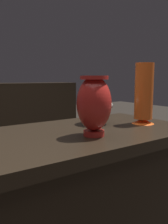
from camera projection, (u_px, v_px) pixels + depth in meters
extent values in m
cube|color=black|center=(75.00, 214.00, 1.18)|extent=(1.10, 0.59, 0.75)
cube|color=black|center=(75.00, 137.00, 1.12)|extent=(1.20, 0.64, 0.05)
cylinder|color=red|center=(94.00, 133.00, 1.04)|extent=(0.09, 0.09, 0.02)
ellipsoid|color=red|center=(94.00, 104.00, 1.02)|extent=(0.15, 0.15, 0.24)
cylinder|color=red|center=(94.00, 78.00, 1.00)|extent=(0.12, 0.12, 0.02)
cylinder|color=gray|center=(97.00, 123.00, 1.31)|extent=(0.06, 0.06, 0.01)
cylinder|color=gray|center=(97.00, 117.00, 1.31)|extent=(0.03, 0.03, 0.06)
ellipsoid|color=gray|center=(97.00, 105.00, 1.30)|extent=(0.17, 0.17, 0.07)
cone|color=#E55B1E|center=(143.00, 121.00, 1.32)|extent=(0.12, 0.12, 0.03)
cylinder|color=#E55B1E|center=(144.00, 91.00, 1.29)|extent=(0.10, 0.10, 0.31)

